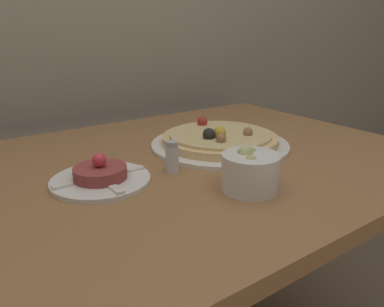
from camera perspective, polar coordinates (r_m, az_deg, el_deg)
dining_table at (r=0.91m, az=-6.38°, el=-7.49°), size 1.42×0.88×0.76m
pizza_plate at (r=1.02m, az=4.26°, el=2.06°), size 0.37×0.37×0.07m
tartare_plate at (r=0.81m, az=-13.77°, el=-3.42°), size 0.21×0.21×0.07m
small_bowl at (r=0.75m, az=8.83°, el=-2.65°), size 0.12×0.12×0.09m
salt_shaker at (r=0.83m, az=-3.05°, el=-0.51°), size 0.03×0.03×0.07m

